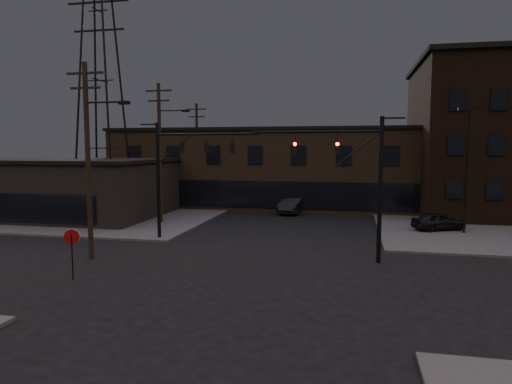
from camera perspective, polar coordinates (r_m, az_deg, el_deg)
ground at (r=22.53m, az=-1.38°, el=-10.74°), size 140.00×140.00×0.00m
sidewalk_nw at (r=51.19m, az=-19.98°, el=-1.75°), size 30.00×30.00×0.15m
building_row at (r=49.34m, az=6.15°, el=2.87°), size 40.00×12.00×8.00m
building_left at (r=44.85m, az=-21.96°, el=0.30°), size 16.00×12.00×5.00m
traffic_signal_near at (r=25.57m, az=12.76°, el=2.31°), size 7.12×0.24×8.00m
traffic_signal_far at (r=31.34m, az=-10.02°, el=3.10°), size 7.12×0.24×8.00m
stop_sign at (r=23.50m, az=-22.04°, el=-5.84°), size 0.72×0.33×2.48m
utility_pole_near at (r=27.19m, az=-20.17°, el=4.27°), size 3.70×0.28×11.00m
utility_pole_mid at (r=38.29m, az=-11.86°, el=5.17°), size 3.70×0.28×11.50m
utility_pole_far at (r=49.85m, az=-7.38°, el=4.93°), size 2.20×0.28×11.00m
transmission_tower at (r=45.72m, az=-18.86°, el=13.06°), size 7.00×7.00×25.00m
lot_light_a at (r=35.94m, az=24.89°, el=3.77°), size 1.50×0.28×9.14m
parked_car_lot_a at (r=36.86m, az=21.85°, el=-3.40°), size 4.26×3.04×1.35m
parked_car_lot_b at (r=44.83m, az=23.96°, el=-1.99°), size 4.45×2.01×1.27m
car_crossing at (r=44.19m, az=4.69°, el=-1.53°), size 2.57×5.43×1.72m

